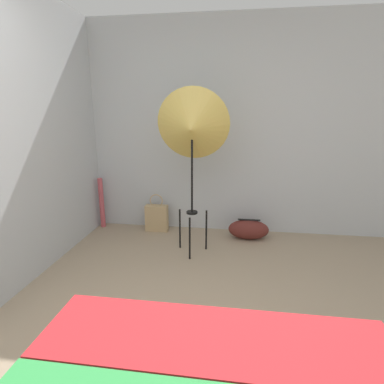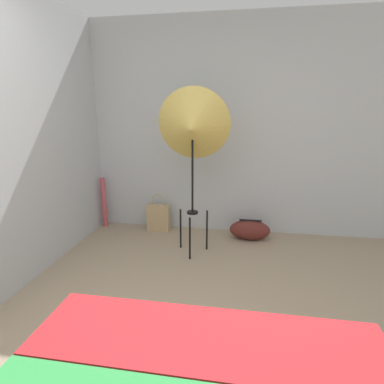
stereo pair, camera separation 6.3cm
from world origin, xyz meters
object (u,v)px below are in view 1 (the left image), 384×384
(duffel_bag, at_px, (248,229))
(paper_roll, at_px, (102,203))
(photo_umbrella, at_px, (192,128))
(tote_bag, at_px, (157,218))

(duffel_bag, relative_size, paper_roll, 0.73)
(photo_umbrella, distance_m, duffel_bag, 1.46)
(photo_umbrella, bearing_deg, duffel_bag, 35.09)
(tote_bag, distance_m, duffel_bag, 1.18)
(photo_umbrella, height_order, paper_roll, photo_umbrella)
(duffel_bag, xyz_separation_m, paper_roll, (-1.93, 0.14, 0.21))
(tote_bag, xyz_separation_m, paper_roll, (-0.76, 0.04, 0.16))
(duffel_bag, bearing_deg, tote_bag, 174.71)
(tote_bag, bearing_deg, duffel_bag, -5.29)
(photo_umbrella, xyz_separation_m, paper_roll, (-1.30, 0.59, -1.02))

